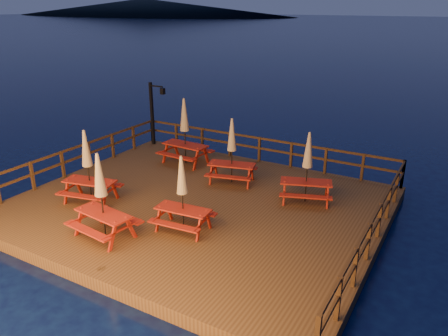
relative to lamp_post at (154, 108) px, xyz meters
The scene contains 12 objects.
ground 7.39m from the lamp_post, 40.16° to the right, with size 500.00×500.00×0.00m, color black.
deck 7.33m from the lamp_post, 40.16° to the right, with size 12.00×10.00×0.40m, color #492F17.
deck_piles 7.48m from the lamp_post, 40.16° to the right, with size 11.44×9.44×1.40m.
railing 6.15m from the lamp_post, 27.22° to the right, with size 11.80×9.75×1.10m.
lamp_post is the anchor object (origin of this frame).
headland_left 241.46m from the lamp_post, 129.82° to the left, with size 180.00×84.00×9.00m, color black.
picnic_table_0 8.93m from the lamp_post, 16.81° to the right, with size 2.12×1.94×2.49m.
picnic_table_1 3.11m from the lamp_post, 27.81° to the right, with size 2.04×1.71×2.81m.
picnic_table_2 6.00m from the lamp_post, 23.17° to the right, with size 2.07×1.84×2.51m.
picnic_table_3 6.63m from the lamp_post, 71.53° to the right, with size 2.06×1.82×2.56m.
picnic_table_4 8.95m from the lamp_post, 61.40° to the right, with size 1.97×1.69×2.59m.
picnic_table_5 8.81m from the lamp_post, 46.47° to the right, with size 1.78×1.51×2.38m.
Camera 1 is at (7.58, -11.38, 6.87)m, focal length 35.00 mm.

